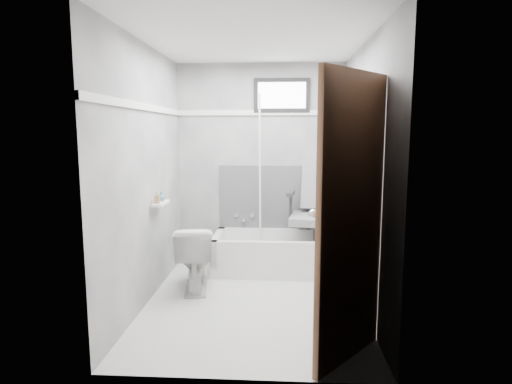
# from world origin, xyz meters

# --- Properties ---
(floor) EXTENTS (2.60, 2.60, 0.00)m
(floor) POSITION_xyz_m (0.00, 0.00, 0.00)
(floor) COLOR silver
(floor) RESTS_ON ground
(ceiling) EXTENTS (2.60, 2.60, 0.00)m
(ceiling) POSITION_xyz_m (0.00, 0.00, 2.40)
(ceiling) COLOR silver
(ceiling) RESTS_ON floor
(wall_back) EXTENTS (2.00, 0.02, 2.40)m
(wall_back) POSITION_xyz_m (0.00, 1.30, 1.20)
(wall_back) COLOR #5F5F63
(wall_back) RESTS_ON floor
(wall_front) EXTENTS (2.00, 0.02, 2.40)m
(wall_front) POSITION_xyz_m (0.00, -1.30, 1.20)
(wall_front) COLOR #5F5F63
(wall_front) RESTS_ON floor
(wall_left) EXTENTS (0.02, 2.60, 2.40)m
(wall_left) POSITION_xyz_m (-1.00, 0.00, 1.20)
(wall_left) COLOR #5F5F63
(wall_left) RESTS_ON floor
(wall_right) EXTENTS (0.02, 2.60, 2.40)m
(wall_right) POSITION_xyz_m (1.00, 0.00, 1.20)
(wall_right) COLOR #5F5F63
(wall_right) RESTS_ON floor
(bathtub) EXTENTS (1.50, 0.70, 0.42)m
(bathtub) POSITION_xyz_m (0.23, 0.93, 0.21)
(bathtub) COLOR white
(bathtub) RESTS_ON floor
(office_chair) EXTENTS (0.76, 0.76, 1.15)m
(office_chair) POSITION_xyz_m (0.65, 0.95, 0.69)
(office_chair) COLOR slate
(office_chair) RESTS_ON bathtub
(toilet) EXTENTS (0.47, 0.72, 0.66)m
(toilet) POSITION_xyz_m (-0.62, 0.29, 0.33)
(toilet) COLOR white
(toilet) RESTS_ON floor
(door) EXTENTS (0.78, 0.78, 2.00)m
(door) POSITION_xyz_m (0.98, -1.28, 1.00)
(door) COLOR brown
(door) RESTS_ON floor
(window) EXTENTS (0.66, 0.04, 0.40)m
(window) POSITION_xyz_m (0.25, 1.29, 2.02)
(window) COLOR black
(window) RESTS_ON wall_back
(backerboard) EXTENTS (1.50, 0.02, 0.78)m
(backerboard) POSITION_xyz_m (0.25, 1.29, 0.80)
(backerboard) COLOR #4C4C4F
(backerboard) RESTS_ON wall_back
(trim_back) EXTENTS (2.00, 0.02, 0.06)m
(trim_back) POSITION_xyz_m (0.00, 1.29, 1.82)
(trim_back) COLOR white
(trim_back) RESTS_ON wall_back
(trim_left) EXTENTS (0.02, 2.60, 0.06)m
(trim_left) POSITION_xyz_m (-0.99, 0.00, 1.82)
(trim_left) COLOR white
(trim_left) RESTS_ON wall_left
(pole) EXTENTS (0.02, 0.31, 1.93)m
(pole) POSITION_xyz_m (0.00, 1.06, 1.05)
(pole) COLOR white
(pole) RESTS_ON bathtub
(shelf) EXTENTS (0.10, 0.32, 0.02)m
(shelf) POSITION_xyz_m (-0.93, 0.21, 0.90)
(shelf) COLOR white
(shelf) RESTS_ON wall_left
(soap_bottle_a) EXTENTS (0.05, 0.05, 0.11)m
(soap_bottle_a) POSITION_xyz_m (-0.94, 0.13, 0.97)
(soap_bottle_a) COLOR #9C7A4E
(soap_bottle_a) RESTS_ON shelf
(soap_bottle_b) EXTENTS (0.10, 0.10, 0.10)m
(soap_bottle_b) POSITION_xyz_m (-0.94, 0.27, 0.96)
(soap_bottle_b) COLOR slate
(soap_bottle_b) RESTS_ON shelf
(faucet) EXTENTS (0.26, 0.10, 0.16)m
(faucet) POSITION_xyz_m (-0.20, 1.27, 0.55)
(faucet) COLOR silver
(faucet) RESTS_ON wall_back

